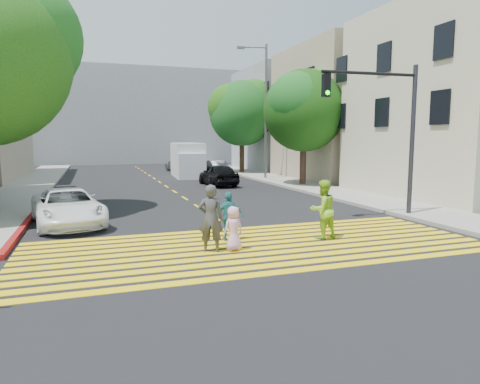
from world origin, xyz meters
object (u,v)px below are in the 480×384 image
silver_car (179,165)px  traffic_signal (389,120)px  pedestrian_man (211,218)px  tree_right_near (304,106)px  pedestrian_extra (229,216)px  white_van (188,161)px  white_sedan (68,207)px  pedestrian_child (233,229)px  pedestrian_woman (323,209)px  dark_car_near (218,175)px  tree_right_far (243,110)px  dark_car_parked (218,168)px

silver_car → traffic_signal: traffic_signal is taller
pedestrian_man → silver_car: size_ratio=0.42×
tree_right_near → pedestrian_man: bearing=-125.7°
pedestrian_extra → white_van: bearing=-90.2°
white_sedan → white_van: bearing=55.6°
pedestrian_child → white_sedan: 7.05m
silver_car → traffic_signal: bearing=92.5°
tree_right_near → traffic_signal: 11.65m
tree_right_near → white_van: 11.64m
pedestrian_woman → traffic_signal: size_ratio=0.31×
tree_right_near → traffic_signal: bearing=-101.1°
tree_right_near → pedestrian_woman: 15.71m
white_van → dark_car_near: bearing=-81.4°
pedestrian_woman → pedestrian_man: bearing=-1.9°
pedestrian_extra → white_sedan: size_ratio=0.32×
pedestrian_extra → white_van: white_van is taller
tree_right_far → dark_car_near: size_ratio=1.94×
tree_right_near → pedestrian_woman: (-6.38, -13.70, -4.29)m
traffic_signal → pedestrian_extra: bearing=-162.7°
pedestrian_man → pedestrian_woman: 3.76m
tree_right_near → dark_car_parked: 10.97m
pedestrian_woman → traffic_signal: (4.16, 2.34, 2.94)m
tree_right_near → pedestrian_woman: tree_right_near is taller
white_sedan → traffic_signal: bearing=-21.8°
pedestrian_woman → white_van: bearing=-99.5°
pedestrian_man → dark_car_near: size_ratio=0.44×
tree_right_far → dark_car_parked: size_ratio=2.12×
white_sedan → tree_right_near: bearing=22.4°
pedestrian_man → dark_car_near: bearing=-87.0°
tree_right_near → white_van: bearing=121.7°
tree_right_near → white_van: (-5.77, 9.33, -3.91)m
tree_right_far → traffic_signal: (-1.93, -22.63, -1.81)m
pedestrian_extra → traffic_signal: size_ratio=0.25×
pedestrian_man → dark_car_parked: pedestrian_man is taller
tree_right_far → pedestrian_child: bearing=-109.9°
pedestrian_woman → pedestrian_extra: (-2.87, 0.68, -0.17)m
tree_right_far → pedestrian_man: (-9.82, -25.37, -4.74)m
dark_car_parked → white_sedan: bearing=-123.9°
pedestrian_man → silver_car: 30.00m
white_van → dark_car_parked: bearing=7.1°
pedestrian_child → white_sedan: size_ratio=0.26×
tree_right_far → dark_car_near: tree_right_far is taller
pedestrian_extra → white_sedan: bearing=-32.2°
white_van → pedestrian_man: bearing=-96.2°
pedestrian_man → pedestrian_extra: size_ratio=1.25×
white_van → tree_right_near: bearing=-54.0°
tree_right_near → dark_car_near: (-5.23, 2.16, -4.49)m
white_van → traffic_signal: traffic_signal is taller
white_sedan → dark_car_parked: 21.29m
tree_right_far → traffic_signal: 22.78m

